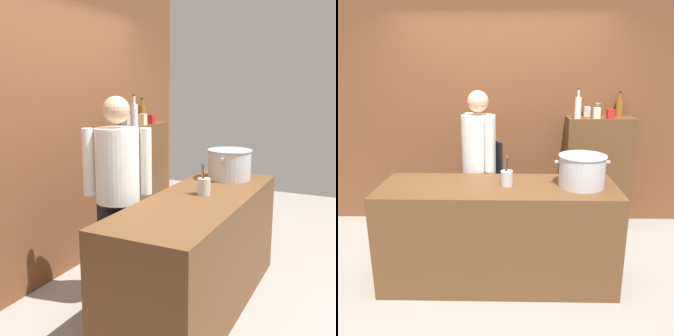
{
  "view_description": "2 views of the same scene",
  "coord_description": "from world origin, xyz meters",
  "views": [
    {
      "loc": [
        -2.8,
        -1.12,
        1.72
      ],
      "look_at": [
        0.07,
        0.31,
        1.09
      ],
      "focal_mm": 43.51,
      "sensor_mm": 36.0,
      "label": 1
    },
    {
      "loc": [
        0.13,
        -2.86,
        1.88
      ],
      "look_at": [
        0.06,
        0.41,
        0.94
      ],
      "focal_mm": 37.72,
      "sensor_mm": 36.0,
      "label": 2
    }
  ],
  "objects": [
    {
      "name": "brick_back_panel",
      "position": [
        0.0,
        1.4,
        1.5
      ],
      "size": [
        4.4,
        0.1,
        3.0
      ],
      "primitive_type": "cube",
      "color": "brown",
      "rests_on": "ground_plane"
    },
    {
      "name": "stockpot_large",
      "position": [
        0.71,
        0.0,
        1.04
      ],
      "size": [
        0.46,
        0.4,
        0.27
      ],
      "color": "#B7BABF",
      "rests_on": "prep_counter"
    },
    {
      "name": "prep_counter",
      "position": [
        0.0,
        0.0,
        0.45
      ],
      "size": [
        2.03,
        0.7,
        0.9
      ],
      "primitive_type": "cube",
      "color": "brown",
      "rests_on": "ground_plane"
    },
    {
      "name": "spice_tin_silver",
      "position": [
        0.98,
        1.28,
        1.38
      ],
      "size": [
        0.07,
        0.07,
        0.11
      ],
      "primitive_type": "cube",
      "color": "#B2B2B7",
      "rests_on": "bar_cabinet"
    },
    {
      "name": "chef",
      "position": [
        -0.21,
        0.61,
        0.96
      ],
      "size": [
        0.41,
        0.47,
        1.66
      ],
      "rotation": [
        0.0,
        0.0,
        2.12
      ],
      "color": "black",
      "rests_on": "ground_plane"
    },
    {
      "name": "spice_tin_cream",
      "position": [
        1.06,
        1.11,
        1.38
      ],
      "size": [
        0.07,
        0.07,
        0.12
      ],
      "primitive_type": "cube",
      "color": "beige",
      "rests_on": "bar_cabinet"
    },
    {
      "name": "ground_plane",
      "position": [
        0.0,
        0.0,
        0.0
      ],
      "size": [
        8.0,
        8.0,
        0.0
      ],
      "primitive_type": "plane",
      "color": "gray"
    },
    {
      "name": "utensil_crock",
      "position": [
        0.07,
        -0.0,
        0.97
      ],
      "size": [
        0.1,
        0.1,
        0.26
      ],
      "color": "#B7BABF",
      "rests_on": "prep_counter"
    },
    {
      "name": "wine_bottle_amber",
      "position": [
        1.35,
        1.29,
        1.43
      ],
      "size": [
        0.08,
        0.08,
        0.28
      ],
      "color": "#8C5919",
      "rests_on": "bar_cabinet"
    },
    {
      "name": "spice_tin_red",
      "position": [
        1.21,
        1.09,
        1.37
      ],
      "size": [
        0.08,
        0.08,
        0.1
      ],
      "primitive_type": "cube",
      "color": "red",
      "rests_on": "bar_cabinet"
    },
    {
      "name": "wine_bottle_clear",
      "position": [
        0.84,
        1.08,
        1.45
      ],
      "size": [
        0.07,
        0.07,
        0.33
      ],
      "color": "silver",
      "rests_on": "bar_cabinet"
    },
    {
      "name": "bar_cabinet",
      "position": [
        1.13,
        1.19,
        0.66
      ],
      "size": [
        0.76,
        0.32,
        1.32
      ],
      "primitive_type": "cube",
      "color": "brown",
      "rests_on": "ground_plane"
    },
    {
      "name": "wine_glass_tall",
      "position": [
        1.09,
        1.22,
        1.44
      ],
      "size": [
        0.07,
        0.07,
        0.16
      ],
      "color": "silver",
      "rests_on": "bar_cabinet"
    }
  ]
}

